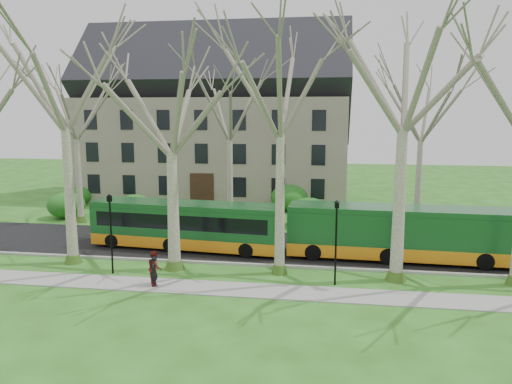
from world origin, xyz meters
TOP-DOWN VIEW (x-y plane):
  - ground at (0.00, 0.00)m, footprint 120.00×120.00m
  - sidewalk at (0.00, -2.50)m, footprint 70.00×2.00m
  - road at (0.00, 5.50)m, footprint 80.00×8.00m
  - curb at (0.00, 1.50)m, footprint 80.00×0.25m
  - building at (-6.00, 24.00)m, footprint 26.50×12.20m
  - tree_row_verge at (0.00, 0.30)m, footprint 49.00×7.00m
  - tree_row_far at (-1.33, 11.00)m, footprint 33.00×7.00m
  - lamp_row at (-0.00, -1.00)m, footprint 36.22×0.22m
  - hedges at (-4.67, 14.00)m, footprint 30.60×8.60m
  - bus_lead at (-3.42, 4.39)m, footprint 12.43×3.70m
  - bus_follow at (9.72, 3.97)m, footprint 13.11×3.24m
  - pedestrian_a at (-3.03, -2.67)m, footprint 0.43×0.60m
  - pedestrian_b at (-3.03, -2.47)m, footprint 0.98×1.06m

SIDE VIEW (x-z plane):
  - ground at x=0.00m, z-range 0.00..0.00m
  - sidewalk at x=0.00m, z-range 0.00..0.06m
  - road at x=0.00m, z-range 0.00..0.06m
  - curb at x=0.00m, z-range 0.00..0.14m
  - pedestrian_a at x=-3.03m, z-range 0.06..1.59m
  - pedestrian_b at x=-3.03m, z-range 0.06..1.82m
  - hedges at x=-4.67m, z-range 0.00..2.00m
  - bus_lead at x=-3.42m, z-range 0.06..3.12m
  - bus_follow at x=9.72m, z-range 0.06..3.31m
  - lamp_row at x=0.00m, z-range 0.42..4.72m
  - tree_row_far at x=-1.33m, z-range 0.00..12.00m
  - tree_row_verge at x=0.00m, z-range 0.00..14.00m
  - building at x=-6.00m, z-range 0.07..16.07m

